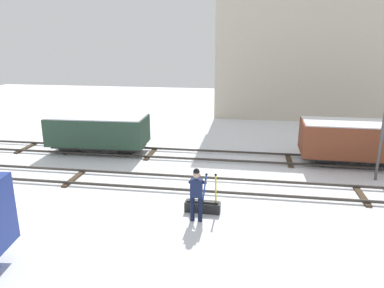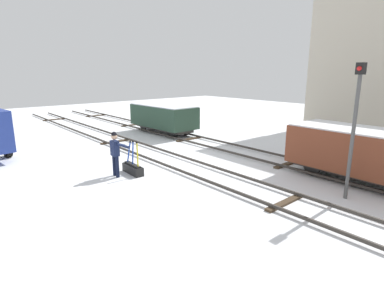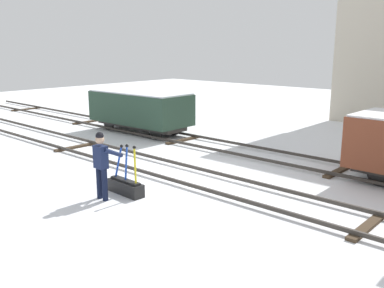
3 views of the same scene
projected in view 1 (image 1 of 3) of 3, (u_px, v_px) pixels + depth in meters
ground_plane at (210, 187)px, 15.00m from camera, size 60.00×60.00×0.00m
track_main_line at (210, 185)px, 14.96m from camera, size 44.00×1.94×0.18m
track_siding_near at (218, 156)px, 18.61m from camera, size 44.00×1.94×0.18m
switch_lever_frame at (203, 205)px, 12.83m from camera, size 1.25×0.40×1.45m
rail_worker at (197, 191)px, 11.98m from camera, size 0.55×0.70×1.85m
signal_post at (384, 119)px, 15.01m from camera, size 0.24×0.32×4.43m
apartment_building at (336, 37)px, 27.50m from camera, size 18.01×6.01×11.77m
freight_car_far_end at (98, 131)px, 19.25m from camera, size 5.12×2.31×1.97m
freight_car_back_track at (364, 140)px, 17.28m from camera, size 5.75×2.36×2.08m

